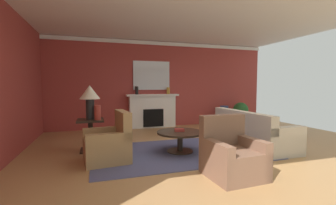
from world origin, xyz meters
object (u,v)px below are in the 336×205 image
Objects in this scene: table_lamp at (90,96)px; armchair_near_window at (109,145)px; side_table at (91,133)px; mantel_mirror at (152,76)px; potted_plant at (241,112)px; sofa at (252,134)px; vase_mantel_right at (168,91)px; vase_mantel_left at (137,90)px; vase_on_side_table at (97,113)px; coffee_table at (180,137)px; fireplace at (153,112)px; armchair_facing_fireplace at (232,157)px; vase_tall_corner at (224,115)px.

armchair_near_window is at bearing -68.39° from table_lamp.
table_lamp is (0.00, 0.00, 0.82)m from side_table.
mantel_mirror is 3.52m from side_table.
potted_plant is (3.23, -0.57, -1.31)m from mantel_mirror.
sofa is 3.85m from table_lamp.
vase_mantel_right reaches higher than potted_plant.
mantel_mirror is 4.83× the size of vase_mantel_left.
armchair_near_window reaches higher than potted_plant.
armchair_near_window is 0.94m from vase_on_side_table.
vase_on_side_table is 1.34× the size of vase_mantel_right.
potted_plant reaches higher than coffee_table.
side_table is 0.84× the size of potted_plant.
fireplace is 3.14m from side_table.
vase_tall_corner is (2.46, 4.33, 0.05)m from armchair_facing_fireplace.
vase_mantel_right is at bearing 43.04° from side_table.
vase_tall_corner is (2.63, -0.42, -1.44)m from mantel_mirror.
mantel_mirror reaches higher than armchair_near_window.
vase_on_side_table is (-0.19, 0.73, 0.55)m from armchair_near_window.
vase_tall_corner is 0.86× the size of potted_plant.
coffee_table is 1.86m from vase_on_side_table.
vase_tall_corner is at bearing 24.71° from table_lamp.
mantel_mirror is at bearing 162.82° from vase_mantel_right.
mantel_mirror is 1.28× the size of coffee_table.
armchair_near_window reaches higher than sofa.
table_lamp is 3.48m from vase_mantel_right.
sofa is 2.22× the size of armchair_facing_fireplace.
side_table is 0.93× the size of table_lamp.
vase_mantel_right reaches higher than vase_on_side_table.
vase_tall_corner is 0.63m from potted_plant.
vase_mantel_right is (0.39, 4.58, 0.96)m from armchair_facing_fireplace.
vase_tall_corner reaches higher than coffee_table.
side_table is at bearing 134.36° from armchair_facing_fireplace.
vase_mantel_left is (-0.55, -0.17, -0.51)m from mantel_mirror.
armchair_facing_fireplace is 1.27× the size of table_lamp.
mantel_mirror is 4.08× the size of vase_on_side_table.
side_table is (-1.99, -2.43, -0.15)m from fireplace.
fireplace is 4.64m from armchair_facing_fireplace.
potted_plant reaches higher than side_table.
fireplace is 0.85× the size of sofa.
armchair_near_window reaches higher than coffee_table.
armchair_facing_fireplace is at bearing -78.49° from coffee_table.
vase_mantel_right is at bearing 43.04° from table_lamp.
vase_mantel_right is (0.70, 3.06, 0.94)m from coffee_table.
coffee_table is 3.28m from vase_mantel_right.
sofa is at bearing 2.14° from armchair_near_window.
side_table is (-3.66, 0.73, 0.10)m from sofa.
fireplace reaches higher than sofa.
table_lamp is 1.05× the size of vase_tall_corner.
vase_mantel_right is (2.54, 2.38, 0.87)m from side_table.
sofa is 3.44m from vase_mantel_right.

